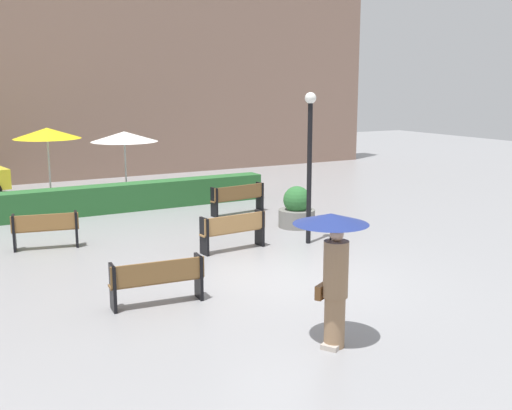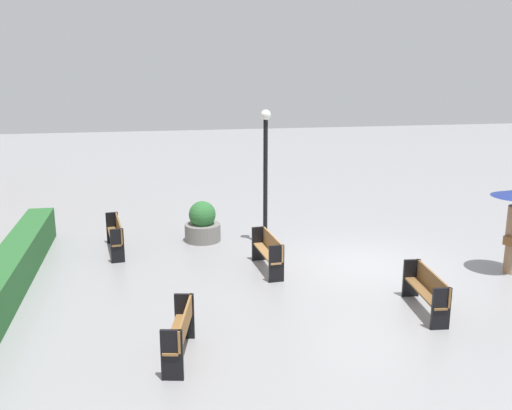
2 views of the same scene
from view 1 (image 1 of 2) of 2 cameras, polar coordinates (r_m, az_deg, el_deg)
The scene contains 12 objects.
ground_plane at distance 13.08m, azimuth 2.56°, elevation -6.68°, with size 60.00×60.00×0.00m, color gray.
bench_near_left at distance 11.55m, azimuth -8.96°, elevation -6.64°, with size 1.74×0.51×0.85m.
bench_mid_center at distance 15.06m, azimuth -2.05°, elevation -2.20°, with size 1.70×0.48×0.89m.
bench_far_left at distance 16.02m, azimuth -18.61°, elevation -1.99°, with size 1.59×0.65×0.88m.
bench_back_row at distance 19.25m, azimuth -1.62°, elevation 0.77°, with size 1.85×0.56×0.89m.
pedestrian_with_umbrella at distance 9.49m, azimuth 7.02°, elevation -4.63°, with size 1.14×1.14×2.08m.
planter_pot at distance 17.54m, azimuth 3.73°, elevation -0.42°, with size 1.02×1.02×1.16m.
lamp_post at distance 15.48m, azimuth 4.90°, elevation 4.85°, with size 0.28×0.28×3.76m.
patio_umbrella_yellow at distance 21.60m, azimuth -18.48°, elevation 6.20°, with size 2.16×2.16×2.54m.
patio_umbrella_white at distance 22.17m, azimuth -11.89°, elevation 6.11°, with size 2.30×2.30×2.33m.
hedge_strip at distance 20.14m, azimuth -12.18°, elevation 0.67°, with size 9.75×0.70×0.86m, color #28602D.
building_facade at distance 27.38m, azimuth -15.73°, elevation 12.51°, with size 28.00×1.20×9.70m, color #846656.
Camera 1 is at (-6.59, -10.56, 4.00)m, focal length 43.96 mm.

